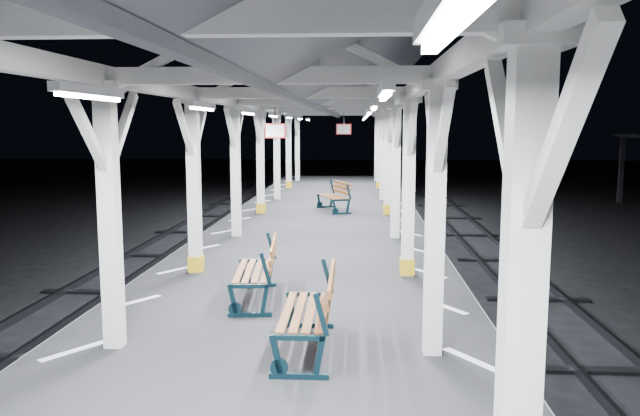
{
  "coord_description": "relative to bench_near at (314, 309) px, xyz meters",
  "views": [
    {
      "loc": [
        1.07,
        -9.46,
        3.8
      ],
      "look_at": [
        0.34,
        2.51,
        2.2
      ],
      "focal_mm": 35.0,
      "sensor_mm": 36.0,
      "label": 1
    }
  ],
  "objects": [
    {
      "name": "canopy",
      "position": [
        -0.53,
        1.98,
        3.02
      ],
      "size": [
        5.4,
        49.0,
        4.65
      ],
      "color": "silver",
      "rests_on": "platform"
    },
    {
      "name": "track_right",
      "position": [
        4.47,
        2.0,
        -1.45
      ],
      "size": [
        2.2,
        60.0,
        0.16
      ],
      "color": "#2D2D33",
      "rests_on": "ground"
    },
    {
      "name": "bench_near",
      "position": [
        0.0,
        0.0,
        0.0
      ],
      "size": [
        0.71,
        1.85,
        1.0
      ],
      "rotation": [
        0.0,
        0.0,
        0.01
      ],
      "color": "black",
      "rests_on": "platform"
    },
    {
      "name": "hazard_stripes_left",
      "position": [
        -2.98,
        2.0,
        -0.53
      ],
      "size": [
        1.0,
        48.0,
        0.01
      ],
      "primitive_type": "cube",
      "color": "silver",
      "rests_on": "platform"
    },
    {
      "name": "bench_mid",
      "position": [
        -1.01,
        2.19,
        -0.01
      ],
      "size": [
        0.83,
        1.85,
        0.97
      ],
      "rotation": [
        0.0,
        0.0,
        0.09
      ],
      "color": "black",
      "rests_on": "platform"
    },
    {
      "name": "hazard_stripes_right",
      "position": [
        1.92,
        2.0,
        -0.53
      ],
      "size": [
        1.0,
        48.0,
        0.01
      ],
      "primitive_type": "cube",
      "color": "silver",
      "rests_on": "platform"
    },
    {
      "name": "bench_far",
      "position": [
        -0.17,
        12.84,
        -0.02
      ],
      "size": [
        1.21,
        1.87,
        0.95
      ],
      "rotation": [
        0.0,
        0.0,
        0.36
      ],
      "color": "black",
      "rests_on": "platform"
    },
    {
      "name": "platform",
      "position": [
        -0.53,
        2.0,
        -1.03
      ],
      "size": [
        6.0,
        50.0,
        1.0
      ],
      "primitive_type": "cube",
      "color": "black",
      "rests_on": "ground"
    },
    {
      "name": "ground",
      "position": [
        -0.53,
        2.0,
        -1.53
      ],
      "size": [
        120.0,
        120.0,
        0.0
      ],
      "primitive_type": "plane",
      "color": "black",
      "rests_on": "ground"
    }
  ]
}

